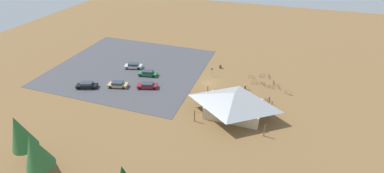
{
  "coord_description": "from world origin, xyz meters",
  "views": [
    {
      "loc": [
        -13.72,
        53.4,
        32.71
      ],
      "look_at": [
        2.75,
        4.54,
        1.2
      ],
      "focal_mm": 24.75,
      "sensor_mm": 36.0,
      "label": 1
    }
  ],
  "objects_px": {
    "car_tan_aisle_side": "(118,84)",
    "car_silver_by_curb": "(133,66)",
    "bicycle_white_edge_south": "(255,83)",
    "bicycle_silver_near_sign": "(262,75)",
    "bike_pavilion": "(234,102)",
    "trash_bin": "(220,67)",
    "bicycle_blue_yard_front": "(269,76)",
    "car_maroon_near_entry": "(147,85)",
    "visitor_by_pavilion": "(245,86)",
    "pine_midwest": "(35,151)",
    "lot_sign": "(212,71)",
    "bicycle_purple_lone_east": "(272,104)",
    "bicycle_teal_near_porch": "(266,100)",
    "car_black_mid_lot": "(87,85)",
    "bicycle_white_edge_north": "(289,93)",
    "pine_far_east": "(20,133)",
    "car_green_front_row": "(148,73)",
    "bicycle_green_front_row": "(270,87)",
    "bicycle_black_by_bin": "(263,84)",
    "bicycle_orange_trailside": "(252,77)",
    "bicycle_red_mid_cluster": "(274,83)",
    "bicycle_yellow_yard_right": "(279,87)"
  },
  "relations": [
    {
      "from": "car_tan_aisle_side",
      "to": "car_silver_by_curb",
      "type": "xyz_separation_m",
      "value": [
        1.32,
        -9.69,
        0.03
      ]
    },
    {
      "from": "bicycle_white_edge_south",
      "to": "bicycle_silver_near_sign",
      "type": "distance_m",
      "value": 4.33
    },
    {
      "from": "bike_pavilion",
      "to": "bicycle_silver_near_sign",
      "type": "relative_size",
      "value": 10.21
    },
    {
      "from": "trash_bin",
      "to": "bicycle_blue_yard_front",
      "type": "distance_m",
      "value": 12.82
    },
    {
      "from": "trash_bin",
      "to": "car_maroon_near_entry",
      "type": "distance_m",
      "value": 20.7
    },
    {
      "from": "bicycle_silver_near_sign",
      "to": "car_maroon_near_entry",
      "type": "distance_m",
      "value": 28.64
    },
    {
      "from": "car_maroon_near_entry",
      "to": "visitor_by_pavilion",
      "type": "xyz_separation_m",
      "value": [
        -21.78,
        -6.78,
        0.16
      ]
    },
    {
      "from": "bike_pavilion",
      "to": "pine_midwest",
      "type": "relative_size",
      "value": 1.58
    },
    {
      "from": "lot_sign",
      "to": "bicycle_purple_lone_east",
      "type": "bearing_deg",
      "value": 150.96
    },
    {
      "from": "lot_sign",
      "to": "bicycle_teal_near_porch",
      "type": "bearing_deg",
      "value": 152.99
    },
    {
      "from": "bicycle_blue_yard_front",
      "to": "car_black_mid_lot",
      "type": "xyz_separation_m",
      "value": [
        40.03,
        18.77,
        0.38
      ]
    },
    {
      "from": "bicycle_purple_lone_east",
      "to": "bicycle_teal_near_porch",
      "type": "relative_size",
      "value": 1.13
    },
    {
      "from": "bicycle_teal_near_porch",
      "to": "bike_pavilion",
      "type": "bearing_deg",
      "value": 48.54
    },
    {
      "from": "bike_pavilion",
      "to": "bicycle_white_edge_south",
      "type": "relative_size",
      "value": 8.67
    },
    {
      "from": "bicycle_white_edge_south",
      "to": "car_black_mid_lot",
      "type": "xyz_separation_m",
      "value": [
        37.05,
        14.44,
        0.4
      ]
    },
    {
      "from": "trash_bin",
      "to": "bicycle_white_edge_north",
      "type": "distance_m",
      "value": 19.22
    },
    {
      "from": "bicycle_silver_near_sign",
      "to": "visitor_by_pavilion",
      "type": "bearing_deg",
      "value": 66.68
    },
    {
      "from": "pine_far_east",
      "to": "car_green_front_row",
      "type": "height_order",
      "value": "pine_far_east"
    },
    {
      "from": "pine_far_east",
      "to": "pine_midwest",
      "type": "relative_size",
      "value": 1.03
    },
    {
      "from": "bicycle_green_front_row",
      "to": "bicycle_black_by_bin",
      "type": "distance_m",
      "value": 2.07
    },
    {
      "from": "lot_sign",
      "to": "bicycle_black_by_bin",
      "type": "height_order",
      "value": "lot_sign"
    },
    {
      "from": "car_black_mid_lot",
      "to": "trash_bin",
      "type": "bearing_deg",
      "value": -143.89
    },
    {
      "from": "bicycle_orange_trailside",
      "to": "bike_pavilion",
      "type": "bearing_deg",
      "value": 84.04
    },
    {
      "from": "car_silver_by_curb",
      "to": "bicycle_silver_near_sign",
      "type": "bearing_deg",
      "value": -169.3
    },
    {
      "from": "car_green_front_row",
      "to": "bicycle_red_mid_cluster",
      "type": "bearing_deg",
      "value": -169.33
    },
    {
      "from": "lot_sign",
      "to": "bicycle_purple_lone_east",
      "type": "height_order",
      "value": "lot_sign"
    },
    {
      "from": "pine_far_east",
      "to": "lot_sign",
      "type": "bearing_deg",
      "value": -118.97
    },
    {
      "from": "bicycle_red_mid_cluster",
      "to": "car_tan_aisle_side",
      "type": "xyz_separation_m",
      "value": [
        34.73,
        12.98,
        0.35
      ]
    },
    {
      "from": "bicycle_orange_trailside",
      "to": "bicycle_teal_near_porch",
      "type": "height_order",
      "value": "bicycle_orange_trailside"
    },
    {
      "from": "bicycle_teal_near_porch",
      "to": "car_green_front_row",
      "type": "distance_m",
      "value": 29.61
    },
    {
      "from": "bicycle_red_mid_cluster",
      "to": "car_tan_aisle_side",
      "type": "relative_size",
      "value": 0.34
    },
    {
      "from": "bicycle_purple_lone_east",
      "to": "bicycle_orange_trailside",
      "type": "relative_size",
      "value": 0.94
    },
    {
      "from": "car_silver_by_curb",
      "to": "pine_midwest",
      "type": "bearing_deg",
      "value": 98.74
    },
    {
      "from": "bicycle_silver_near_sign",
      "to": "bicycle_white_edge_north",
      "type": "relative_size",
      "value": 0.82
    },
    {
      "from": "bicycle_blue_yard_front",
      "to": "bicycle_white_edge_north",
      "type": "xyz_separation_m",
      "value": [
        -4.84,
        6.58,
        0.02
      ]
    },
    {
      "from": "visitor_by_pavilion",
      "to": "bicycle_blue_yard_front",
      "type": "bearing_deg",
      "value": -122.64
    },
    {
      "from": "bicycle_blue_yard_front",
      "to": "car_tan_aisle_side",
      "type": "relative_size",
      "value": 0.35
    },
    {
      "from": "car_tan_aisle_side",
      "to": "car_silver_by_curb",
      "type": "bearing_deg",
      "value": -82.22
    },
    {
      "from": "bicycle_blue_yard_front",
      "to": "car_black_mid_lot",
      "type": "height_order",
      "value": "car_black_mid_lot"
    },
    {
      "from": "lot_sign",
      "to": "pine_midwest",
      "type": "xyz_separation_m",
      "value": [
        15.24,
        38.96,
        4.34
      ]
    },
    {
      "from": "car_silver_by_curb",
      "to": "bicycle_orange_trailside",
      "type": "bearing_deg",
      "value": -171.43
    },
    {
      "from": "bike_pavilion",
      "to": "bicycle_red_mid_cluster",
      "type": "bearing_deg",
      "value": -115.75
    },
    {
      "from": "bicycle_blue_yard_front",
      "to": "car_green_front_row",
      "type": "height_order",
      "value": "car_green_front_row"
    },
    {
      "from": "car_silver_by_curb",
      "to": "lot_sign",
      "type": "bearing_deg",
      "value": -172.46
    },
    {
      "from": "bicycle_yellow_yard_right",
      "to": "bicycle_white_edge_north",
      "type": "xyz_separation_m",
      "value": [
        -2.3,
        2.11,
        0.02
      ]
    },
    {
      "from": "lot_sign",
      "to": "bicycle_orange_trailside",
      "type": "relative_size",
      "value": 1.26
    },
    {
      "from": "trash_bin",
      "to": "bicycle_white_edge_south",
      "type": "height_order",
      "value": "trash_bin"
    },
    {
      "from": "bike_pavilion",
      "to": "bicycle_white_edge_south",
      "type": "xyz_separation_m",
      "value": [
        -2.72,
        -13.46,
        -2.58
      ]
    },
    {
      "from": "bicycle_green_front_row",
      "to": "car_black_mid_lot",
      "type": "relative_size",
      "value": 0.31
    },
    {
      "from": "pine_midwest",
      "to": "car_green_front_row",
      "type": "relative_size",
      "value": 1.74
    }
  ]
}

